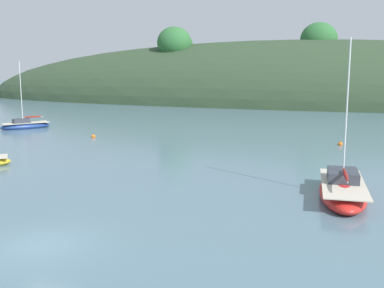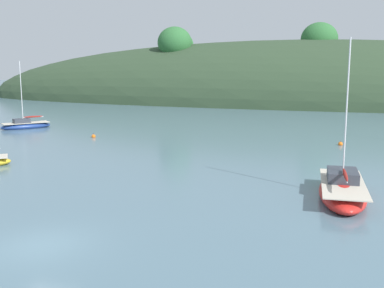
% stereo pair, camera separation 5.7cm
% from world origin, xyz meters
% --- Properties ---
extents(ground_plane, '(400.00, 400.00, 0.00)m').
position_xyz_m(ground_plane, '(0.00, 0.00, 0.00)').
color(ground_plane, slate).
extents(far_shoreline_hill, '(150.00, 36.00, 29.44)m').
position_xyz_m(far_shoreline_hill, '(-0.07, 82.88, 0.08)').
color(far_shoreline_hill, '#2D422B').
rests_on(far_shoreline_hill, ground).
extents(sailboat_grey_yawl, '(3.21, 7.90, 9.44)m').
position_xyz_m(sailboat_grey_yawl, '(12.05, 11.70, 0.46)').
color(sailboat_grey_yawl, red).
rests_on(sailboat_grey_yawl, ground).
extents(sailboat_navy_dinghy, '(5.22, 5.92, 8.41)m').
position_xyz_m(sailboat_navy_dinghy, '(-25.54, 31.08, 0.38)').
color(sailboat_navy_dinghy, navy).
rests_on(sailboat_navy_dinghy, ground).
extents(mooring_buoy_inner, '(0.44, 0.44, 0.54)m').
position_xyz_m(mooring_buoy_inner, '(-13.68, 27.26, 0.12)').
color(mooring_buoy_inner, orange).
rests_on(mooring_buoy_inner, ground).
extents(mooring_buoy_channel, '(0.44, 0.44, 0.54)m').
position_xyz_m(mooring_buoy_channel, '(11.61, 30.69, 0.12)').
color(mooring_buoy_channel, orange).
rests_on(mooring_buoy_channel, ground).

